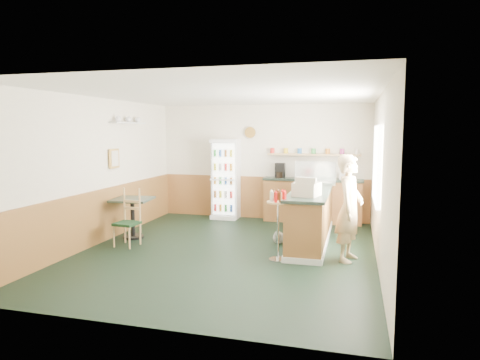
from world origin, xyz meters
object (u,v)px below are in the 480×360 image
(cash_register, at_px, (307,189))
(condiment_stand, at_px, (278,214))
(cafe_table, at_px, (133,210))
(drinks_fridge, at_px, (226,179))
(shopkeeper, at_px, (349,208))
(cafe_chair, at_px, (129,216))
(display_case, at_px, (316,173))

(cash_register, bearing_deg, condiment_stand, -120.86)
(cafe_table, bearing_deg, cash_register, -4.80)
(drinks_fridge, xyz_separation_m, condiment_stand, (1.79, -3.01, -0.18))
(cafe_table, bearing_deg, condiment_stand, -13.25)
(cash_register, bearing_deg, cafe_table, -171.31)
(shopkeeper, distance_m, cafe_chair, 3.92)
(drinks_fridge, distance_m, display_case, 2.41)
(cafe_table, height_order, cafe_chair, cafe_chair)
(condiment_stand, bearing_deg, cash_register, 45.65)
(condiment_stand, bearing_deg, display_case, 78.72)
(display_case, bearing_deg, condiment_stand, -101.28)
(drinks_fridge, xyz_separation_m, cash_register, (2.20, -2.59, 0.18))
(condiment_stand, xyz_separation_m, cafe_table, (-2.99, 0.70, -0.21))
(drinks_fridge, height_order, cafe_table, drinks_fridge)
(shopkeeper, distance_m, cafe_table, 4.13)
(shopkeeper, height_order, condiment_stand, shopkeeper)
(cash_register, relative_size, shopkeeper, 0.24)
(cash_register, distance_m, cafe_chair, 3.26)
(display_case, height_order, condiment_stand, display_case)
(display_case, relative_size, cash_register, 2.00)
(condiment_stand, height_order, cafe_chair, condiment_stand)
(condiment_stand, bearing_deg, cafe_table, 166.75)
(shopkeeper, bearing_deg, cash_register, 92.20)
(drinks_fridge, distance_m, cafe_chair, 2.99)
(shopkeeper, distance_m, condiment_stand, 1.15)
(shopkeeper, xyz_separation_m, cafe_table, (-4.10, 0.43, -0.31))
(cafe_chair, bearing_deg, cash_register, 9.12)
(drinks_fridge, height_order, display_case, drinks_fridge)
(cafe_chair, bearing_deg, shopkeeper, 6.45)
(cash_register, relative_size, condiment_stand, 0.36)
(condiment_stand, bearing_deg, shopkeeper, 14.07)
(drinks_fridge, relative_size, shopkeeper, 1.10)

